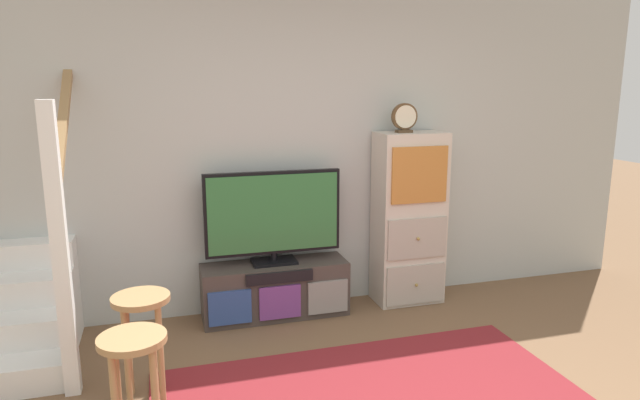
{
  "coord_description": "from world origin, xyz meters",
  "views": [
    {
      "loc": [
        -1.16,
        -2.04,
        1.89
      ],
      "look_at": [
        -0.06,
        1.7,
        1.07
      ],
      "focal_mm": 31.15,
      "sensor_mm": 36.0,
      "label": 1
    }
  ],
  "objects_px": {
    "television": "(273,215)",
    "desk_clock": "(404,118)",
    "bar_stool_near": "(134,366)",
    "side_cabinet": "(409,219)",
    "media_console": "(275,290)",
    "bar_stool_far": "(142,322)"
  },
  "relations": [
    {
      "from": "desk_clock",
      "to": "media_console",
      "type": "bearing_deg",
      "value": 179.75
    },
    {
      "from": "bar_stool_near",
      "to": "bar_stool_far",
      "type": "distance_m",
      "value": 0.53
    },
    {
      "from": "bar_stool_near",
      "to": "bar_stool_far",
      "type": "height_order",
      "value": "bar_stool_far"
    },
    {
      "from": "television",
      "to": "bar_stool_far",
      "type": "relative_size",
      "value": 1.65
    },
    {
      "from": "bar_stool_far",
      "to": "bar_stool_near",
      "type": "bearing_deg",
      "value": -93.25
    },
    {
      "from": "television",
      "to": "side_cabinet",
      "type": "height_order",
      "value": "side_cabinet"
    },
    {
      "from": "media_console",
      "to": "television",
      "type": "height_order",
      "value": "television"
    },
    {
      "from": "side_cabinet",
      "to": "bar_stool_near",
      "type": "height_order",
      "value": "side_cabinet"
    },
    {
      "from": "media_console",
      "to": "bar_stool_far",
      "type": "xyz_separation_m",
      "value": [
        -1.01,
        -1.0,
        0.28
      ]
    },
    {
      "from": "bar_stool_far",
      "to": "desk_clock",
      "type": "bearing_deg",
      "value": 25.11
    },
    {
      "from": "media_console",
      "to": "television",
      "type": "xyz_separation_m",
      "value": [
        0.0,
        0.02,
        0.63
      ]
    },
    {
      "from": "bar_stool_near",
      "to": "media_console",
      "type": "bearing_deg",
      "value": 55.75
    },
    {
      "from": "television",
      "to": "side_cabinet",
      "type": "distance_m",
      "value": 1.19
    },
    {
      "from": "side_cabinet",
      "to": "media_console",
      "type": "bearing_deg",
      "value": -179.51
    },
    {
      "from": "side_cabinet",
      "to": "bar_stool_far",
      "type": "xyz_separation_m",
      "value": [
        -2.2,
        -1.01,
        -0.24
      ]
    },
    {
      "from": "desk_clock",
      "to": "bar_stool_far",
      "type": "bearing_deg",
      "value": -154.89
    },
    {
      "from": "side_cabinet",
      "to": "bar_stool_near",
      "type": "relative_size",
      "value": 2.25
    },
    {
      "from": "television",
      "to": "desk_clock",
      "type": "xyz_separation_m",
      "value": [
        1.11,
        -0.03,
        0.76
      ]
    },
    {
      "from": "media_console",
      "to": "side_cabinet",
      "type": "height_order",
      "value": "side_cabinet"
    },
    {
      "from": "bar_stool_near",
      "to": "side_cabinet",
      "type": "bearing_deg",
      "value": 34.6
    },
    {
      "from": "television",
      "to": "bar_stool_near",
      "type": "distance_m",
      "value": 1.9
    },
    {
      "from": "media_console",
      "to": "television",
      "type": "relative_size",
      "value": 1.08
    }
  ]
}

